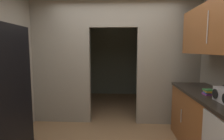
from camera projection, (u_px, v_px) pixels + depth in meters
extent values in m
cube|color=#9E998C|center=(61.00, 62.00, 3.75)|extent=(1.22, 0.12, 2.59)
cube|color=#9E998C|center=(168.00, 63.00, 3.63)|extent=(1.27, 0.12, 2.59)
cube|color=#9E998C|center=(113.00, 13.00, 3.58)|extent=(0.99, 0.12, 0.58)
cube|color=gray|center=(117.00, 57.00, 6.20)|extent=(3.48, 0.10, 2.59)
cube|color=gray|center=(57.00, 59.00, 5.04)|extent=(0.10, 2.53, 2.59)
cube|color=gray|center=(178.00, 59.00, 4.85)|extent=(0.10, 2.53, 2.59)
cube|color=brown|center=(215.00, 132.00, 2.39)|extent=(0.58, 2.09, 0.90)
cube|color=black|center=(217.00, 98.00, 2.34)|extent=(0.62, 2.09, 0.04)
cylinder|color=#B7BABC|center=(181.00, 116.00, 2.86)|extent=(0.01, 0.01, 0.22)
cube|color=brown|center=(222.00, 27.00, 2.23)|extent=(0.34, 1.88, 0.69)
cylinder|color=#B7BABC|center=(207.00, 27.00, 2.24)|extent=(0.01, 0.01, 0.42)
cylinder|color=black|center=(215.00, 94.00, 2.16)|extent=(0.01, 0.12, 0.12)
cube|color=#8C3893|center=(208.00, 94.00, 2.45)|extent=(0.14, 0.14, 0.02)
cube|color=#2D609E|center=(208.00, 93.00, 2.45)|extent=(0.12, 0.13, 0.02)
cube|color=gold|center=(209.00, 91.00, 2.44)|extent=(0.13, 0.15, 0.02)
cube|color=#388C47|center=(208.00, 90.00, 2.44)|extent=(0.13, 0.13, 0.02)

